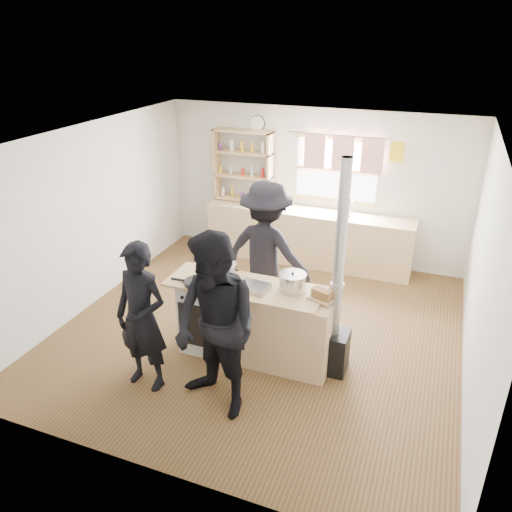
% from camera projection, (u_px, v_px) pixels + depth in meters
% --- Properties ---
extents(ground, '(5.00, 5.00, 0.01)m').
position_uv_depth(ground, '(261.00, 329.00, 6.59)').
color(ground, brown).
rests_on(ground, ground).
extents(back_counter, '(3.40, 0.55, 0.90)m').
position_uv_depth(back_counter, '(308.00, 237.00, 8.28)').
color(back_counter, '#D2B27E').
rests_on(back_counter, ground).
extents(shelving_unit, '(1.00, 0.28, 1.20)m').
position_uv_depth(shelving_unit, '(243.00, 166.00, 8.32)').
color(shelving_unit, tan).
rests_on(shelving_unit, back_counter).
extents(thermos, '(0.10, 0.10, 0.30)m').
position_uv_depth(thermos, '(348.00, 207.00, 7.82)').
color(thermos, silver).
rests_on(thermos, back_counter).
extents(cooking_island, '(1.97, 0.64, 0.93)m').
position_uv_depth(cooking_island, '(256.00, 322.00, 5.88)').
color(cooking_island, silver).
rests_on(cooking_island, ground).
extents(skillet_greens, '(0.30, 0.30, 0.05)m').
position_uv_depth(skillet_greens, '(197.00, 282.00, 5.74)').
color(skillet_greens, black).
rests_on(skillet_greens, cooking_island).
extents(roast_tray, '(0.38, 0.29, 0.06)m').
position_uv_depth(roast_tray, '(253.00, 287.00, 5.63)').
color(roast_tray, silver).
rests_on(roast_tray, cooking_island).
extents(stockpot_stove, '(0.25, 0.25, 0.20)m').
position_uv_depth(stockpot_stove, '(226.00, 271.00, 5.87)').
color(stockpot_stove, '#B0B0B3').
rests_on(stockpot_stove, cooking_island).
extents(stockpot_counter, '(0.31, 0.31, 0.23)m').
position_uv_depth(stockpot_counter, '(293.00, 282.00, 5.58)').
color(stockpot_counter, '#BCBCBF').
rests_on(stockpot_counter, cooking_island).
extents(bread_board, '(0.33, 0.28, 0.12)m').
position_uv_depth(bread_board, '(322.00, 295.00, 5.41)').
color(bread_board, tan).
rests_on(bread_board, cooking_island).
extents(flue_heater, '(0.35, 0.35, 2.50)m').
position_uv_depth(flue_heater, '(334.00, 321.00, 5.56)').
color(flue_heater, black).
rests_on(flue_heater, ground).
extents(person_near_left, '(0.65, 0.45, 1.69)m').
position_uv_depth(person_near_left, '(142.00, 318.00, 5.25)').
color(person_near_left, black).
rests_on(person_near_left, ground).
extents(person_near_right, '(1.16, 1.05, 1.95)m').
position_uv_depth(person_near_right, '(216.00, 328.00, 4.85)').
color(person_near_right, black).
rests_on(person_near_right, ground).
extents(person_far, '(1.30, 0.84, 1.90)m').
position_uv_depth(person_far, '(266.00, 252.00, 6.54)').
color(person_far, black).
rests_on(person_far, ground).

